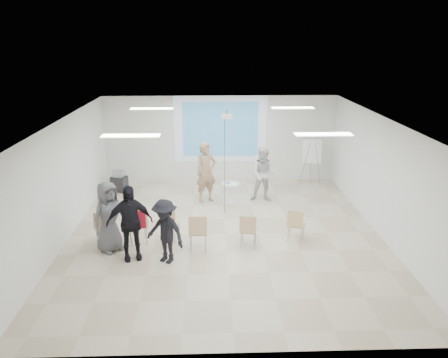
{
  "coord_description": "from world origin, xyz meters",
  "views": [
    {
      "loc": [
        -0.38,
        -10.37,
        4.93
      ],
      "look_at": [
        0.0,
        0.8,
        1.25
      ],
      "focal_mm": 35.0,
      "sensor_mm": 36.0,
      "label": 1
    }
  ],
  "objects_px": {
    "chair_left_inner": "(169,223)",
    "player_right": "(264,171)",
    "pedestal_table": "(230,192)",
    "audience_outer": "(109,213)",
    "audience_mid": "(165,227)",
    "audience_left": "(129,217)",
    "flipchart_easel": "(312,151)",
    "chair_right_inner": "(248,228)",
    "chair_center": "(198,230)",
    "av_cart": "(119,182)",
    "chair_far_left": "(104,225)",
    "chair_left_mid": "(138,223)",
    "chair_right_far": "(296,223)",
    "player_left": "(206,168)",
    "laptop": "(171,223)"
  },
  "relations": [
    {
      "from": "pedestal_table",
      "to": "chair_right_far",
      "type": "xyz_separation_m",
      "value": [
        1.51,
        -2.7,
        0.14
      ]
    },
    {
      "from": "chair_far_left",
      "to": "audience_left",
      "type": "xyz_separation_m",
      "value": [
        0.79,
        -0.77,
        0.52
      ]
    },
    {
      "from": "chair_left_inner",
      "to": "chair_center",
      "type": "bearing_deg",
      "value": -19.84
    },
    {
      "from": "pedestal_table",
      "to": "audience_outer",
      "type": "bearing_deg",
      "value": -134.94
    },
    {
      "from": "player_right",
      "to": "audience_outer",
      "type": "relative_size",
      "value": 0.98
    },
    {
      "from": "laptop",
      "to": "av_cart",
      "type": "relative_size",
      "value": 0.44
    },
    {
      "from": "chair_far_left",
      "to": "chair_left_inner",
      "type": "relative_size",
      "value": 0.98
    },
    {
      "from": "player_left",
      "to": "player_right",
      "type": "bearing_deg",
      "value": -29.3
    },
    {
      "from": "player_left",
      "to": "chair_left_inner",
      "type": "relative_size",
      "value": 2.44
    },
    {
      "from": "chair_center",
      "to": "audience_mid",
      "type": "bearing_deg",
      "value": -145.39
    },
    {
      "from": "laptop",
      "to": "audience_outer",
      "type": "distance_m",
      "value": 1.56
    },
    {
      "from": "pedestal_table",
      "to": "audience_outer",
      "type": "xyz_separation_m",
      "value": [
        -3.01,
        -3.02,
        0.61
      ]
    },
    {
      "from": "chair_right_inner",
      "to": "av_cart",
      "type": "xyz_separation_m",
      "value": [
        -3.91,
        4.19,
        -0.18
      ]
    },
    {
      "from": "audience_left",
      "to": "flipchart_easel",
      "type": "xyz_separation_m",
      "value": [
        5.26,
        4.91,
        0.23
      ]
    },
    {
      "from": "chair_right_far",
      "to": "audience_outer",
      "type": "bearing_deg",
      "value": -153.72
    },
    {
      "from": "chair_left_mid",
      "to": "audience_left",
      "type": "bearing_deg",
      "value": -109.02
    },
    {
      "from": "player_right",
      "to": "laptop",
      "type": "height_order",
      "value": "player_right"
    },
    {
      "from": "pedestal_table",
      "to": "audience_mid",
      "type": "xyz_separation_m",
      "value": [
        -1.64,
        -3.63,
        0.49
      ]
    },
    {
      "from": "audience_left",
      "to": "flipchart_easel",
      "type": "bearing_deg",
      "value": 27.98
    },
    {
      "from": "flipchart_easel",
      "to": "av_cart",
      "type": "relative_size",
      "value": 2.38
    },
    {
      "from": "chair_far_left",
      "to": "audience_mid",
      "type": "distance_m",
      "value": 1.9
    },
    {
      "from": "pedestal_table",
      "to": "player_right",
      "type": "bearing_deg",
      "value": 10.49
    },
    {
      "from": "chair_far_left",
      "to": "chair_left_mid",
      "type": "xyz_separation_m",
      "value": [
        0.85,
        -0.05,
        0.08
      ]
    },
    {
      "from": "chair_center",
      "to": "audience_outer",
      "type": "relative_size",
      "value": 0.48
    },
    {
      "from": "chair_left_inner",
      "to": "player_left",
      "type": "bearing_deg",
      "value": 87.83
    },
    {
      "from": "chair_far_left",
      "to": "audience_outer",
      "type": "distance_m",
      "value": 0.62
    },
    {
      "from": "chair_right_far",
      "to": "chair_left_inner",
      "type": "bearing_deg",
      "value": -159.53
    },
    {
      "from": "chair_left_inner",
      "to": "chair_center",
      "type": "xyz_separation_m",
      "value": [
        0.72,
        -0.52,
        0.04
      ]
    },
    {
      "from": "player_right",
      "to": "audience_outer",
      "type": "distance_m",
      "value": 5.18
    },
    {
      "from": "pedestal_table",
      "to": "audience_mid",
      "type": "height_order",
      "value": "audience_mid"
    },
    {
      "from": "chair_left_mid",
      "to": "audience_outer",
      "type": "height_order",
      "value": "audience_outer"
    },
    {
      "from": "chair_right_inner",
      "to": "audience_outer",
      "type": "xyz_separation_m",
      "value": [
        -3.3,
        -0.03,
        0.46
      ]
    },
    {
      "from": "chair_left_inner",
      "to": "player_right",
      "type": "bearing_deg",
      "value": 61.81
    },
    {
      "from": "chair_far_left",
      "to": "chair_left_inner",
      "type": "distance_m",
      "value": 1.61
    },
    {
      "from": "chair_center",
      "to": "flipchart_easel",
      "type": "relative_size",
      "value": 0.55
    },
    {
      "from": "chair_center",
      "to": "flipchart_easel",
      "type": "xyz_separation_m",
      "value": [
        3.72,
        4.59,
        0.71
      ]
    },
    {
      "from": "chair_right_far",
      "to": "player_left",
      "type": "bearing_deg",
      "value": 149.99
    },
    {
      "from": "audience_mid",
      "to": "flipchart_easel",
      "type": "relative_size",
      "value": 1.0
    },
    {
      "from": "chair_right_inner",
      "to": "flipchart_easel",
      "type": "height_order",
      "value": "flipchart_easel"
    },
    {
      "from": "pedestal_table",
      "to": "chair_left_mid",
      "type": "xyz_separation_m",
      "value": [
        -2.4,
        -2.73,
        0.22
      ]
    },
    {
      "from": "chair_left_inner",
      "to": "flipchart_easel",
      "type": "distance_m",
      "value": 6.07
    },
    {
      "from": "pedestal_table",
      "to": "chair_right_inner",
      "type": "xyz_separation_m",
      "value": [
        0.29,
        -2.99,
        0.14
      ]
    },
    {
      "from": "chair_left_mid",
      "to": "av_cart",
      "type": "xyz_separation_m",
      "value": [
        -1.22,
        3.93,
        -0.25
      ]
    },
    {
      "from": "chair_far_left",
      "to": "audience_mid",
      "type": "relative_size",
      "value": 0.5
    },
    {
      "from": "chair_left_mid",
      "to": "pedestal_table",
      "type": "bearing_deg",
      "value": 33.87
    },
    {
      "from": "pedestal_table",
      "to": "chair_left_mid",
      "type": "bearing_deg",
      "value": -131.37
    },
    {
      "from": "flipchart_easel",
      "to": "av_cart",
      "type": "xyz_separation_m",
      "value": [
        -6.43,
        -0.27,
        -0.93
      ]
    },
    {
      "from": "laptop",
      "to": "av_cart",
      "type": "xyz_separation_m",
      "value": [
        -2.0,
        3.71,
        -0.14
      ]
    },
    {
      "from": "player_left",
      "to": "laptop",
      "type": "distance_m",
      "value": 2.91
    },
    {
      "from": "player_right",
      "to": "chair_center",
      "type": "distance_m",
      "value": 3.88
    }
  ]
}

